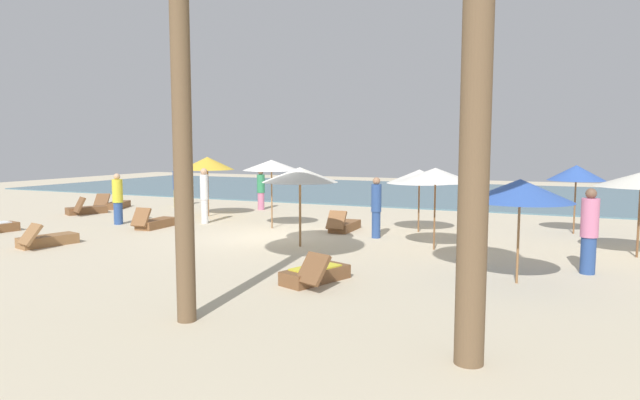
# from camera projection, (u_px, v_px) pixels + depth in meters

# --- Properties ---
(ground_plane) EXTENTS (60.00, 60.00, 0.00)m
(ground_plane) POSITION_uv_depth(u_px,v_px,m) (271.00, 238.00, 16.24)
(ground_plane) COLOR beige
(ocean_water) EXTENTS (48.00, 16.00, 0.06)m
(ocean_water) POSITION_uv_depth(u_px,v_px,m) (413.00, 192.00, 31.69)
(ocean_water) COLOR slate
(ocean_water) RESTS_ON ground_plane
(umbrella_0) EXTENTS (2.06, 2.06, 2.11)m
(umbrella_0) POSITION_uv_depth(u_px,v_px,m) (520.00, 190.00, 10.80)
(umbrella_0) COLOR olive
(umbrella_0) RESTS_ON ground_plane
(umbrella_1) EXTENTS (1.71, 1.71, 2.15)m
(umbrella_1) POSITION_uv_depth(u_px,v_px,m) (576.00, 173.00, 16.91)
(umbrella_1) COLOR brown
(umbrella_1) RESTS_ON ground_plane
(umbrella_2) EXTENTS (1.90, 1.90, 2.28)m
(umbrella_2) POSITION_uv_depth(u_px,v_px,m) (271.00, 165.00, 17.99)
(umbrella_2) COLOR olive
(umbrella_2) RESTS_ON ground_plane
(umbrella_3) EXTENTS (2.04, 2.04, 2.18)m
(umbrella_3) POSITION_uv_depth(u_px,v_px,m) (435.00, 175.00, 14.30)
(umbrella_3) COLOR brown
(umbrella_3) RESTS_ON ground_plane
(umbrella_4) EXTENTS (2.08, 2.08, 2.17)m
(umbrella_4) POSITION_uv_depth(u_px,v_px,m) (300.00, 175.00, 14.77)
(umbrella_4) COLOR olive
(umbrella_4) RESTS_ON ground_plane
(umbrella_5) EXTENTS (2.05, 2.05, 2.31)m
(umbrella_5) POSITION_uv_depth(u_px,v_px,m) (207.00, 163.00, 21.06)
(umbrella_5) COLOR brown
(umbrella_5) RESTS_ON ground_plane
(umbrella_6) EXTENTS (2.08, 2.08, 2.00)m
(umbrella_6) POSITION_uv_depth(u_px,v_px,m) (419.00, 176.00, 17.27)
(umbrella_6) COLOR brown
(umbrella_6) RESTS_ON ground_plane
(lounger_0) EXTENTS (1.14, 1.77, 0.71)m
(lounger_0) POSITION_uv_depth(u_px,v_px,m) (315.00, 274.00, 11.03)
(lounger_0) COLOR brown
(lounger_0) RESTS_ON ground_plane
(lounger_1) EXTENTS (1.00, 1.78, 0.70)m
(lounger_1) POSITION_uv_depth(u_px,v_px,m) (46.00, 240.00, 15.02)
(lounger_1) COLOR olive
(lounger_1) RESTS_ON ground_plane
(lounger_3) EXTENTS (1.25, 1.73, 0.74)m
(lounger_3) POSITION_uv_depth(u_px,v_px,m) (86.00, 210.00, 21.93)
(lounger_3) COLOR brown
(lounger_3) RESTS_ON ground_plane
(lounger_4) EXTENTS (0.66, 1.67, 0.74)m
(lounger_4) POSITION_uv_depth(u_px,v_px,m) (155.00, 223.00, 18.28)
(lounger_4) COLOR brown
(lounger_4) RESTS_ON ground_plane
(lounger_5) EXTENTS (0.63, 1.68, 0.71)m
(lounger_5) POSITION_uv_depth(u_px,v_px,m) (344.00, 226.00, 17.66)
(lounger_5) COLOR brown
(lounger_5) RESTS_ON ground_plane
(lounger_6) EXTENTS (1.24, 1.79, 0.67)m
(lounger_6) POSITION_uv_depth(u_px,v_px,m) (117.00, 204.00, 23.90)
(lounger_6) COLOR brown
(lounger_6) RESTS_ON ground_plane
(person_0) EXTENTS (0.39, 0.39, 1.82)m
(person_0) POSITION_uv_depth(u_px,v_px,m) (376.00, 207.00, 16.23)
(person_0) COLOR #2D4C8C
(person_0) RESTS_ON ground_plane
(person_1) EXTENTS (0.33, 0.33, 1.96)m
(person_1) POSITION_uv_depth(u_px,v_px,m) (204.00, 194.00, 19.24)
(person_1) COLOR white
(person_1) RESTS_ON ground_plane
(person_2) EXTENTS (0.46, 0.46, 1.70)m
(person_2) POSITION_uv_depth(u_px,v_px,m) (261.00, 190.00, 23.29)
(person_2) COLOR #D17299
(person_2) RESTS_ON ground_plane
(person_3) EXTENTS (0.41, 0.41, 1.81)m
(person_3) POSITION_uv_depth(u_px,v_px,m) (177.00, 186.00, 24.46)
(person_3) COLOR yellow
(person_3) RESTS_ON ground_plane
(person_4) EXTENTS (0.39, 0.39, 1.86)m
(person_4) POSITION_uv_depth(u_px,v_px,m) (589.00, 231.00, 11.70)
(person_4) COLOR #2D4C8C
(person_4) RESTS_ON ground_plane
(person_5) EXTENTS (0.47, 0.47, 1.79)m
(person_5) POSITION_uv_depth(u_px,v_px,m) (118.00, 199.00, 19.02)
(person_5) COLOR #2D4C8C
(person_5) RESTS_ON ground_plane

